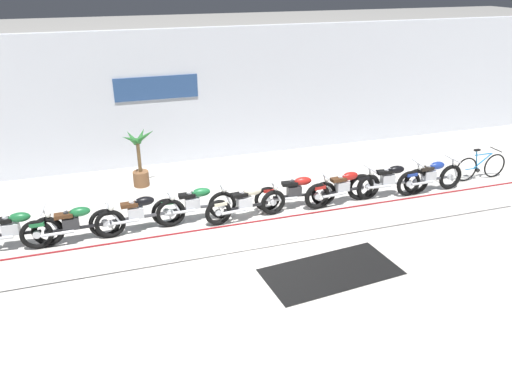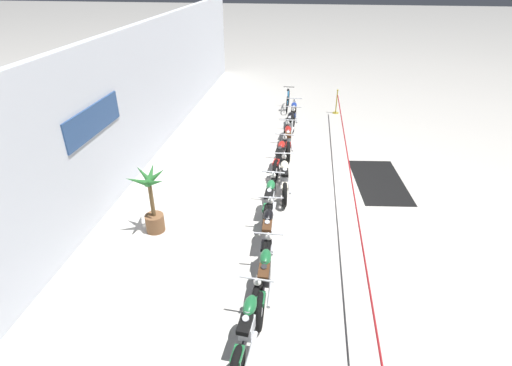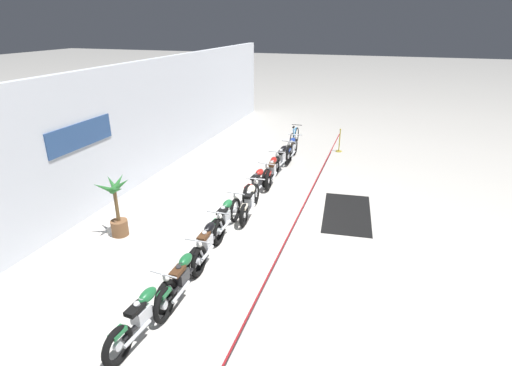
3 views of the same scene
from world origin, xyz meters
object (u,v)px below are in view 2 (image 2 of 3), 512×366
at_px(motorcycle_green_3, 270,199).
at_px(stanchion_mid_left, 336,105).
at_px(motorcycle_red_5, 280,156).
at_px(stanchion_far_left, 353,198).
at_px(motorcycle_black_7, 290,125).
at_px(motorcycle_blue_8, 294,114).
at_px(motorcycle_red_6, 288,140).
at_px(motorcycle_black_2, 268,231).
at_px(bicycle, 288,101).
at_px(floor_banner, 379,181).
at_px(motorcycle_green_0, 248,327).
at_px(motorcycle_cream_4, 284,178).
at_px(potted_palm_left_of_row, 152,202).
at_px(motorcycle_green_1, 265,276).

xyz_separation_m(motorcycle_green_3, stanchion_mid_left, (8.40, -2.05, -0.12)).
distance_m(motorcycle_red_5, stanchion_far_left, 3.46).
height_order(motorcycle_black_7, motorcycle_blue_8, motorcycle_black_7).
height_order(motorcycle_red_6, motorcycle_black_7, motorcycle_black_7).
height_order(motorcycle_black_2, motorcycle_black_7, motorcycle_black_7).
distance_m(bicycle, floor_banner, 7.15).
distance_m(motorcycle_green_0, motorcycle_cream_4, 5.36).
distance_m(motorcycle_red_6, potted_palm_left_of_row, 5.82).
bearing_deg(motorcycle_green_3, bicycle, 0.43).
bearing_deg(motorcycle_green_3, motorcycle_green_0, -179.31).
bearing_deg(bicycle, motorcycle_red_6, -176.57).
bearing_deg(motorcycle_blue_8, floor_banner, -147.43).
xyz_separation_m(motorcycle_cream_4, motorcycle_black_7, (4.12, 0.09, 0.02)).
xyz_separation_m(motorcycle_red_5, stanchion_mid_left, (5.73, -1.99, -0.10)).
bearing_deg(motorcycle_blue_8, stanchion_far_left, -165.39).
bearing_deg(motorcycle_cream_4, motorcycle_green_1, 178.58).
distance_m(motorcycle_green_0, bicycle, 12.76).
height_order(motorcycle_green_3, motorcycle_red_5, motorcycle_green_3).
xyz_separation_m(motorcycle_blue_8, bicycle, (2.01, 0.35, -0.08)).
xyz_separation_m(potted_palm_left_of_row, stanchion_mid_left, (9.45, -4.76, -0.45)).
xyz_separation_m(motorcycle_green_1, motorcycle_black_7, (8.21, -0.02, 0.00)).
bearing_deg(motorcycle_black_2, floor_banner, -39.64).
relative_size(motorcycle_blue_8, stanchion_far_left, 0.15).
distance_m(motorcycle_black_2, floor_banner, 4.73).
xyz_separation_m(motorcycle_cream_4, motorcycle_red_5, (1.43, 0.22, 0.01)).
xyz_separation_m(motorcycle_green_3, motorcycle_red_6, (3.98, -0.22, -0.02)).
bearing_deg(motorcycle_red_6, bicycle, 3.43).
height_order(motorcycle_green_3, stanchion_far_left, stanchion_far_left).
xyz_separation_m(motorcycle_black_7, bicycle, (3.28, 0.27, -0.07)).
xyz_separation_m(motorcycle_green_0, motorcycle_blue_8, (10.74, -0.24, 0.01)).
height_order(motorcycle_black_2, motorcycle_red_6, same).
distance_m(motorcycle_green_1, motorcycle_red_6, 6.81).
relative_size(stanchion_mid_left, floor_banner, 0.37).
xyz_separation_m(motorcycle_green_0, floor_banner, (6.35, -3.04, -0.45)).
bearing_deg(motorcycle_red_5, motorcycle_green_3, 178.64).
height_order(motorcycle_green_1, motorcycle_red_6, motorcycle_red_6).
bearing_deg(stanchion_mid_left, motorcycle_green_0, 170.90).
bearing_deg(bicycle, motorcycle_green_3, -179.57).
bearing_deg(potted_palm_left_of_row, motorcycle_black_7, -24.38).
relative_size(motorcycle_green_1, potted_palm_left_of_row, 1.36).
relative_size(motorcycle_green_1, motorcycle_green_3, 1.09).
distance_m(motorcycle_black_2, motorcycle_red_6, 5.36).
distance_m(motorcycle_cream_4, motorcycle_red_5, 1.44).
bearing_deg(bicycle, motorcycle_blue_8, -170.12).
bearing_deg(motorcycle_green_1, stanchion_far_left, -34.70).
distance_m(motorcycle_red_6, bicycle, 4.68).
bearing_deg(bicycle, motorcycle_red_5, -178.77).
height_order(motorcycle_green_0, motorcycle_red_6, motorcycle_red_6).
xyz_separation_m(motorcycle_green_1, motorcycle_black_2, (1.46, 0.10, 0.01)).
height_order(motorcycle_cream_4, motorcycle_black_7, motorcycle_black_7).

